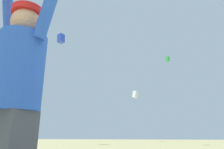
{
  "coord_description": "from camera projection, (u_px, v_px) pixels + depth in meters",
  "views": [
    {
      "loc": [
        0.66,
        -0.99,
        0.65
      ],
      "look_at": [
        -0.36,
        2.56,
        1.79
      ],
      "focal_mm": 32.55,
      "sensor_mm": 36.0,
      "label": 1
    }
  ],
  "objects": [
    {
      "name": "kite_flyer_person",
      "position": [
        16.0,
        94.0,
        1.4
      ],
      "size": [
        0.8,
        0.42,
        1.92
      ],
      "color": "#424751",
      "rests_on": "ground"
    },
    {
      "name": "distant_kite_white_low_left",
      "position": [
        135.0,
        94.0,
        34.46
      ],
      "size": [
        1.06,
        1.04,
        1.22
      ],
      "color": "white"
    },
    {
      "name": "distant_kite_green_overhead_distant",
      "position": [
        168.0,
        59.0,
        30.77
      ],
      "size": [
        0.61,
        0.65,
        0.75
      ],
      "color": "green"
    },
    {
      "name": "distant_kite_blue_low_right",
      "position": [
        61.0,
        39.0,
        24.35
      ],
      "size": [
        0.88,
        0.83,
        1.08
      ],
      "color": "blue"
    }
  ]
}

